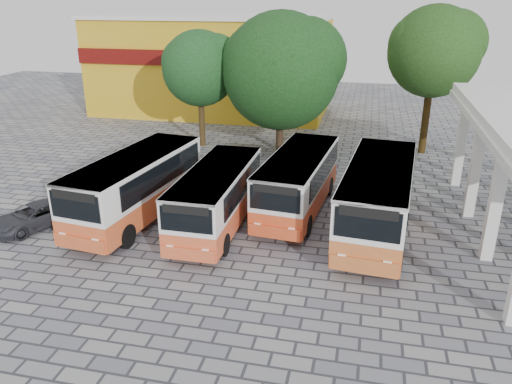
% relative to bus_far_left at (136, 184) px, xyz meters
% --- Properties ---
extents(ground, '(90.00, 90.00, 0.00)m').
position_rel_bus_far_left_xyz_m(ground, '(7.34, -2.33, -1.75)').
color(ground, slate).
rests_on(ground, ground).
extents(shophouse_block, '(20.40, 10.40, 8.30)m').
position_rel_bus_far_left_xyz_m(shophouse_block, '(-3.66, 23.65, 2.41)').
color(shophouse_block, gold).
rests_on(shophouse_block, ground).
extents(bus_far_left, '(3.56, 8.64, 3.02)m').
position_rel_bus_far_left_xyz_m(bus_far_left, '(0.00, 0.00, 0.00)').
color(bus_far_left, '#CB5023').
rests_on(bus_far_left, ground).
extents(bus_centre_left, '(2.37, 7.64, 2.75)m').
position_rel_bus_far_left_xyz_m(bus_centre_left, '(3.91, -0.12, -0.16)').
color(bus_centre_left, '#D25129').
rests_on(bus_centre_left, ground).
extents(bus_centre_right, '(3.17, 8.11, 2.85)m').
position_rel_bus_far_left_xyz_m(bus_centre_right, '(7.15, 2.53, -0.10)').
color(bus_centre_right, '#CC431B').
rests_on(bus_centre_right, ground).
extents(bus_far_right, '(3.44, 8.90, 3.13)m').
position_rel_bus_far_left_xyz_m(bus_far_right, '(10.85, 0.80, 0.06)').
color(bus_far_right, '#BC5C28').
rests_on(bus_far_right, ground).
extents(tree_left, '(5.28, 5.03, 7.82)m').
position_rel_bus_far_left_xyz_m(tree_left, '(-0.97, 12.52, 3.72)').
color(tree_left, '#3F2E16').
rests_on(tree_left, ground).
extents(tree_middle, '(7.91, 7.53, 9.06)m').
position_rel_bus_far_left_xyz_m(tree_middle, '(4.56, 12.45, 3.80)').
color(tree_middle, '#362518').
rests_on(tree_middle, ground).
extents(tree_right, '(5.98, 5.69, 9.41)m').
position_rel_bus_far_left_xyz_m(tree_right, '(13.92, 14.11, 4.99)').
color(tree_right, '#37250D').
rests_on(tree_right, ground).
extents(parked_car, '(3.30, 4.29, 1.08)m').
position_rel_bus_far_left_xyz_m(parked_car, '(-4.16, -1.90, -1.21)').
color(parked_car, '#2D2E35').
rests_on(parked_car, ground).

